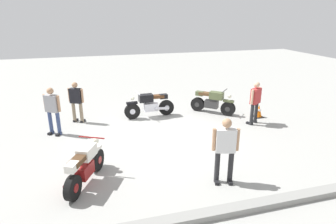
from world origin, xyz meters
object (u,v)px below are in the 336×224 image
Objects in this scene: motorcycle_cream_vintage at (85,166)px; person_in_black_shirt at (76,100)px; motorcycle_olive_vintage at (212,102)px; traffic_cone at (259,111)px; person_in_red_shirt at (255,100)px; motorcycle_black_cruiser at (150,105)px; person_in_gray_shirt at (52,108)px; person_in_white_shirt at (225,147)px.

motorcycle_cream_vintage is 4.52m from person_in_black_shirt.
motorcycle_olive_vintage and motorcycle_cream_vintage have the same top height.
motorcycle_olive_vintage is 2.91× the size of traffic_cone.
traffic_cone is at bearing -76.23° from person_in_red_shirt.
motorcycle_black_cruiser is 5.05m from motorcycle_cream_vintage.
motorcycle_olive_vintage is 0.85× the size of motorcycle_cream_vintage.
motorcycle_cream_vintage is 3.44× the size of traffic_cone.
motorcycle_cream_vintage is at bearing 55.66° from motorcycle_black_cruiser.
person_in_red_shirt reaches higher than motorcycle_black_cruiser.
person_in_gray_shirt is at bearing 170.77° from person_in_black_shirt.
person_in_black_shirt is (5.50, -0.42, 0.42)m from motorcycle_olive_vintage.
person_in_white_shirt is at bearing 78.54° from person_in_gray_shirt.
person_in_black_shirt reaches higher than motorcycle_olive_vintage.
traffic_cone is at bearing -72.90° from person_in_black_shirt.
motorcycle_cream_vintage is 1.10× the size of person_in_red_shirt.
motorcycle_black_cruiser is at bearing 32.63° from person_in_red_shirt.
motorcycle_cream_vintage is 3.68m from person_in_gray_shirt.
motorcycle_black_cruiser is 3.73m from person_in_gray_shirt.
motorcycle_black_cruiser is at bearing -4.69° from motorcycle_cream_vintage.
motorcycle_olive_vintage is at bearing -66.24° from person_in_black_shirt.
motorcycle_black_cruiser reaches higher than motorcycle_olive_vintage.
motorcycle_black_cruiser is at bearing -155.30° from person_in_white_shirt.
person_in_black_shirt is at bearing -6.70° from motorcycle_black_cruiser.
person_in_red_shirt is at bearing 115.67° from person_in_gray_shirt.
motorcycle_olive_vintage is at bearing 175.40° from person_in_white_shirt.
motorcycle_olive_vintage is at bearing -26.03° from motorcycle_cream_vintage.
motorcycle_cream_vintage is 1.06× the size of person_in_white_shirt.
person_in_gray_shirt is at bearing 51.31° from person_in_red_shirt.
motorcycle_black_cruiser is 1.26× the size of person_in_red_shirt.
motorcycle_olive_vintage is 0.91× the size of person_in_gray_shirt.
motorcycle_olive_vintage is 6.64m from motorcycle_cream_vintage.
traffic_cone is (-4.29, 1.23, -0.26)m from motorcycle_black_cruiser.
person_in_black_shirt is 6.83m from person_in_red_shirt.
motorcycle_olive_vintage is 5.31m from person_in_white_shirt.
motorcycle_cream_vintage is 7.55m from traffic_cone.
person_in_gray_shirt reaches higher than motorcycle_cream_vintage.
person_in_black_shirt reaches higher than motorcycle_black_cruiser.
motorcycle_cream_vintage is (5.24, 4.08, 0.00)m from motorcycle_olive_vintage.
person_in_black_shirt is (2.84, -0.16, 0.39)m from motorcycle_black_cruiser.
person_in_black_shirt is (0.26, -4.50, 0.42)m from motorcycle_cream_vintage.
person_in_white_shirt reaches higher than person_in_black_shirt.
person_in_gray_shirt is at bearing -118.66° from person_in_white_shirt.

